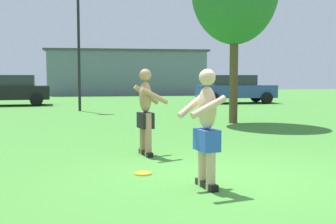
{
  "coord_description": "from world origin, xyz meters",
  "views": [
    {
      "loc": [
        -1.85,
        -6.23,
        1.54
      ],
      "look_at": [
        -0.66,
        1.02,
        0.92
      ],
      "focal_mm": 46.23,
      "sensor_mm": 36.0,
      "label": 1
    }
  ],
  "objects_px": {
    "player_near": "(146,110)",
    "player_in_blue": "(206,126)",
    "frisbee": "(143,173)",
    "car_blue_near_post": "(235,88)",
    "lamp_post": "(79,31)",
    "car_black_mid_lot": "(8,90)"
  },
  "relations": [
    {
      "from": "player_in_blue",
      "to": "lamp_post",
      "type": "xyz_separation_m",
      "value": [
        -2.22,
        13.61,
        2.6
      ]
    },
    {
      "from": "car_black_mid_lot",
      "to": "lamp_post",
      "type": "relative_size",
      "value": 0.79
    },
    {
      "from": "player_in_blue",
      "to": "car_black_mid_lot",
      "type": "relative_size",
      "value": 0.37
    },
    {
      "from": "frisbee",
      "to": "lamp_post",
      "type": "height_order",
      "value": "lamp_post"
    },
    {
      "from": "player_near",
      "to": "player_in_blue",
      "type": "relative_size",
      "value": 1.02
    },
    {
      "from": "lamp_post",
      "to": "car_black_mid_lot",
      "type": "bearing_deg",
      "value": 132.66
    },
    {
      "from": "player_in_blue",
      "to": "frisbee",
      "type": "distance_m",
      "value": 1.51
    },
    {
      "from": "frisbee",
      "to": "car_black_mid_lot",
      "type": "xyz_separation_m",
      "value": [
        -5.27,
        16.77,
        0.81
      ]
    },
    {
      "from": "frisbee",
      "to": "lamp_post",
      "type": "relative_size",
      "value": 0.05
    },
    {
      "from": "car_blue_near_post",
      "to": "lamp_post",
      "type": "height_order",
      "value": "lamp_post"
    },
    {
      "from": "player_near",
      "to": "car_blue_near_post",
      "type": "distance_m",
      "value": 16.65
    },
    {
      "from": "car_blue_near_post",
      "to": "car_black_mid_lot",
      "type": "height_order",
      "value": "same"
    },
    {
      "from": "frisbee",
      "to": "car_black_mid_lot",
      "type": "relative_size",
      "value": 0.07
    },
    {
      "from": "frisbee",
      "to": "car_black_mid_lot",
      "type": "distance_m",
      "value": 17.6
    },
    {
      "from": "frisbee",
      "to": "car_blue_near_post",
      "type": "bearing_deg",
      "value": 67.47
    },
    {
      "from": "player_near",
      "to": "car_black_mid_lot",
      "type": "bearing_deg",
      "value": 109.91
    },
    {
      "from": "car_blue_near_post",
      "to": "lamp_post",
      "type": "xyz_separation_m",
      "value": [
        -8.42,
        -4.18,
        2.64
      ]
    },
    {
      "from": "player_in_blue",
      "to": "lamp_post",
      "type": "relative_size",
      "value": 0.29
    },
    {
      "from": "car_black_mid_lot",
      "to": "lamp_post",
      "type": "bearing_deg",
      "value": -47.34
    },
    {
      "from": "car_black_mid_lot",
      "to": "lamp_post",
      "type": "distance_m",
      "value": 6.22
    },
    {
      "from": "player_in_blue",
      "to": "lamp_post",
      "type": "bearing_deg",
      "value": 99.27
    },
    {
      "from": "player_near",
      "to": "player_in_blue",
      "type": "distance_m",
      "value": 2.62
    }
  ]
}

